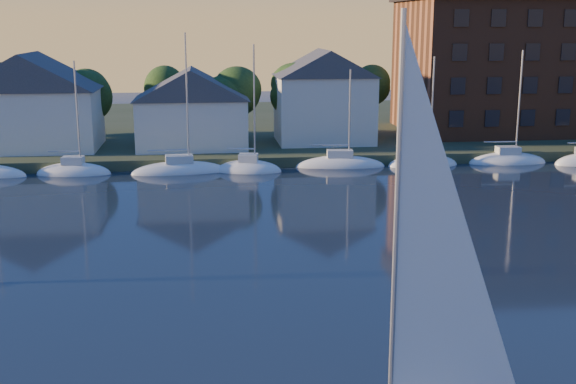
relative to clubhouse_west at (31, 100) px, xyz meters
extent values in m
cube|color=#313E24|center=(22.00, 17.00, -5.93)|extent=(160.00, 50.00, 2.00)
cube|color=brown|center=(22.00, -6.00, -5.93)|extent=(120.00, 3.00, 1.00)
cube|color=silver|center=(0.00, 0.00, -1.93)|extent=(13.00, 9.00, 6.00)
cube|color=silver|center=(16.00, -1.00, -2.43)|extent=(11.00, 8.00, 5.00)
cube|color=silver|center=(30.00, 1.00, -1.43)|extent=(10.00, 8.00, 7.00)
cube|color=brown|center=(56.00, 7.00, 2.57)|extent=(30.00, 16.00, 15.00)
cylinder|color=#3B2A1B|center=(-4.00, 5.00, -3.18)|extent=(0.50, 0.50, 3.50)
sphere|color=#1B3413|center=(-4.00, 5.00, 1.27)|extent=(5.40, 5.40, 5.40)
cylinder|color=#3B2A1B|center=(4.00, 5.00, -3.18)|extent=(0.50, 0.50, 3.50)
sphere|color=#1B3413|center=(4.00, 5.00, 1.27)|extent=(5.40, 5.40, 5.40)
cylinder|color=#3B2A1B|center=(12.00, 5.00, -3.18)|extent=(0.50, 0.50, 3.50)
sphere|color=#1B3413|center=(12.00, 5.00, 1.27)|extent=(5.40, 5.40, 5.40)
cylinder|color=#3B2A1B|center=(20.00, 5.00, -3.18)|extent=(0.50, 0.50, 3.50)
sphere|color=#1B3413|center=(20.00, 5.00, 1.27)|extent=(5.40, 5.40, 5.40)
cylinder|color=#3B2A1B|center=(28.00, 5.00, -3.18)|extent=(0.50, 0.50, 3.50)
sphere|color=#1B3413|center=(28.00, 5.00, 1.27)|extent=(5.40, 5.40, 5.40)
cylinder|color=#3B2A1B|center=(36.00, 5.00, -3.18)|extent=(0.50, 0.50, 3.50)
sphere|color=#1B3413|center=(36.00, 5.00, 1.27)|extent=(5.40, 5.40, 5.40)
cylinder|color=#3B2A1B|center=(44.00, 5.00, -3.18)|extent=(0.50, 0.50, 3.50)
sphere|color=#1B3413|center=(44.00, 5.00, 1.27)|extent=(5.40, 5.40, 5.40)
cylinder|color=#3B2A1B|center=(52.00, 5.00, -3.18)|extent=(0.50, 0.50, 3.50)
sphere|color=#1B3413|center=(52.00, 5.00, 1.27)|extent=(5.40, 5.40, 5.40)
cylinder|color=#3B2A1B|center=(60.00, 5.00, -3.18)|extent=(0.50, 0.50, 3.50)
sphere|color=#1B3413|center=(60.00, 5.00, 1.27)|extent=(5.40, 5.40, 5.40)
ellipsoid|color=white|center=(6.00, -9.00, -5.93)|extent=(7.50, 2.40, 2.20)
cube|color=silver|center=(6.00, -9.00, -4.63)|extent=(2.10, 1.32, 0.70)
cylinder|color=#A5A8AD|center=(6.75, -9.00, 0.02)|extent=(0.16, 0.16, 10.00)
cylinder|color=#A5A8AD|center=(5.17, -9.00, -3.78)|extent=(3.15, 0.12, 0.12)
ellipsoid|color=white|center=(14.00, -9.00, -5.93)|extent=(7.50, 2.40, 2.20)
cube|color=silver|center=(14.00, -9.00, -4.63)|extent=(2.10, 1.32, 0.70)
cylinder|color=#A5A8AD|center=(14.75, -9.00, 0.02)|extent=(0.16, 0.16, 10.00)
cylinder|color=#A5A8AD|center=(13.17, -9.00, -3.78)|extent=(3.15, 0.12, 0.12)
ellipsoid|color=white|center=(22.00, -9.00, -5.93)|extent=(7.50, 2.40, 2.20)
cube|color=silver|center=(22.00, -9.00, -4.63)|extent=(2.10, 1.32, 0.70)
cylinder|color=#A5A8AD|center=(22.75, -9.00, 0.02)|extent=(0.16, 0.16, 10.00)
cylinder|color=#A5A8AD|center=(21.17, -9.00, -3.78)|extent=(3.15, 0.12, 0.12)
ellipsoid|color=white|center=(30.00, -9.00, -5.93)|extent=(7.50, 2.40, 2.20)
cube|color=silver|center=(30.00, -9.00, -4.63)|extent=(2.10, 1.32, 0.70)
cylinder|color=#A5A8AD|center=(30.75, -9.00, 0.02)|extent=(0.16, 0.16, 10.00)
cylinder|color=#A5A8AD|center=(29.17, -9.00, -3.78)|extent=(3.15, 0.12, 0.12)
ellipsoid|color=white|center=(38.00, -9.00, -5.93)|extent=(7.50, 2.40, 2.20)
cube|color=silver|center=(38.00, -9.00, -4.63)|extent=(2.10, 1.32, 0.70)
cylinder|color=#A5A8AD|center=(38.75, -9.00, 0.02)|extent=(0.16, 0.16, 10.00)
cylinder|color=#A5A8AD|center=(37.17, -9.00, -3.78)|extent=(3.15, 0.12, 0.12)
ellipsoid|color=white|center=(46.00, -9.00, -5.93)|extent=(7.50, 2.40, 2.20)
cube|color=silver|center=(46.00, -9.00, -4.63)|extent=(2.10, 1.32, 0.70)
cylinder|color=#A5A8AD|center=(46.75, -9.00, 0.02)|extent=(0.16, 0.16, 10.00)
cylinder|color=#A5A8AD|center=(45.17, -9.00, -3.78)|extent=(3.15, 0.12, 0.12)
cylinder|color=#A5A8AD|center=(53.17, -9.00, -3.78)|extent=(3.15, 0.12, 0.12)
cylinder|color=#A5A8AD|center=(22.53, -55.80, 1.47)|extent=(0.16, 0.16, 12.91)
camera|label=1|loc=(17.11, -75.16, 7.52)|focal=45.00mm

